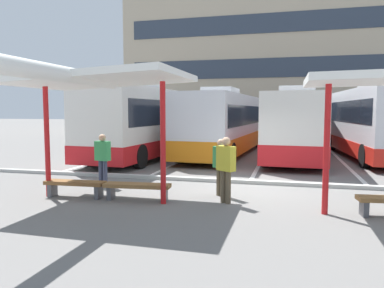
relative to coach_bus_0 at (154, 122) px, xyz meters
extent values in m
plane|color=slate|center=(5.60, -6.83, -1.76)|extent=(160.00, 160.00, 0.00)
cube|color=tan|center=(5.60, 24.83, 8.58)|extent=(31.04, 13.86, 20.69)
cube|color=#2D3847|center=(5.60, 17.87, 0.52)|extent=(28.56, 0.08, 1.82)
cube|color=#2D3847|center=(5.60, 17.87, 4.65)|extent=(28.56, 0.08, 1.82)
cube|color=#2D3847|center=(5.60, 17.87, 8.79)|extent=(28.56, 0.08, 1.82)
cube|color=silver|center=(0.00, 0.00, 0.08)|extent=(3.21, 11.61, 3.13)
cube|color=red|center=(0.00, 0.00, -1.11)|extent=(3.25, 11.65, 0.74)
cube|color=black|center=(0.00, 0.00, 0.53)|extent=(3.18, 10.70, 1.13)
cube|color=black|center=(0.35, 5.70, 0.46)|extent=(2.21, 0.22, 1.88)
cube|color=silver|center=(-0.09, -1.43, 1.83)|extent=(1.64, 2.29, 0.36)
cylinder|color=black|center=(-0.90, 4.20, -1.26)|extent=(0.36, 1.02, 1.00)
cylinder|color=black|center=(1.41, 4.06, -1.26)|extent=(0.36, 1.02, 1.00)
cylinder|color=black|center=(-1.41, -4.06, -1.26)|extent=(0.36, 1.02, 1.00)
cylinder|color=black|center=(0.90, -4.20, -1.26)|extent=(0.36, 1.02, 1.00)
cube|color=silver|center=(3.53, 2.00, -0.03)|extent=(3.32, 12.06, 2.90)
cube|color=orange|center=(3.53, 2.00, -1.05)|extent=(3.36, 12.11, 0.86)
cube|color=black|center=(3.53, 2.00, 0.38)|extent=(3.28, 11.11, 0.98)
cube|color=black|center=(3.92, 7.92, 0.31)|extent=(2.23, 0.23, 1.74)
cube|color=silver|center=(3.43, 0.51, 1.60)|extent=(1.66, 2.30, 0.36)
cylinder|color=black|center=(2.65, 6.43, -1.26)|extent=(0.37, 1.02, 1.00)
cylinder|color=black|center=(4.98, 6.28, -1.26)|extent=(0.37, 1.02, 1.00)
cylinder|color=black|center=(2.08, -2.27, -1.26)|extent=(0.37, 1.02, 1.00)
cylinder|color=black|center=(4.41, -2.43, -1.26)|extent=(0.37, 1.02, 1.00)
cube|color=silver|center=(7.26, 0.90, -0.06)|extent=(3.11, 10.39, 2.84)
cube|color=red|center=(7.26, 0.90, -1.08)|extent=(3.15, 10.44, 0.81)
cube|color=black|center=(7.26, 0.90, 0.21)|extent=(3.10, 9.58, 1.19)
cube|color=black|center=(7.54, 6.00, 0.28)|extent=(2.26, 0.20, 1.71)
cube|color=silver|center=(7.20, -0.38, 1.54)|extent=(1.66, 2.28, 0.36)
cylinder|color=black|center=(6.27, 4.49, -1.26)|extent=(0.35, 1.01, 1.00)
cylinder|color=black|center=(8.63, 4.37, -1.26)|extent=(0.35, 1.01, 1.00)
cylinder|color=black|center=(5.89, -2.57, -1.26)|extent=(0.35, 1.01, 1.00)
cylinder|color=black|center=(8.26, -2.69, -1.26)|extent=(0.35, 1.01, 1.00)
cube|color=silver|center=(10.83, 1.94, 0.08)|extent=(3.22, 10.63, 3.13)
cube|color=red|center=(10.83, 1.94, -1.14)|extent=(3.26, 10.67, 0.68)
cube|color=black|center=(10.83, 1.94, 0.57)|extent=(3.19, 9.80, 1.04)
cube|color=black|center=(10.48, 7.14, 0.46)|extent=(2.22, 0.23, 1.88)
cube|color=silver|center=(10.91, 0.63, 1.83)|extent=(1.66, 2.30, 0.36)
cylinder|color=black|center=(9.43, 5.49, -1.26)|extent=(0.37, 1.02, 1.00)
cylinder|color=black|center=(11.74, 5.65, -1.26)|extent=(0.37, 1.02, 1.00)
cylinder|color=black|center=(9.92, -1.78, -1.26)|extent=(0.37, 1.02, 1.00)
cube|color=white|center=(-1.76, 0.86, -1.75)|extent=(0.16, 14.00, 0.01)
cube|color=white|center=(1.92, 0.86, -1.75)|extent=(0.16, 14.00, 0.01)
cube|color=white|center=(5.60, 0.86, -1.75)|extent=(0.16, 14.00, 0.01)
cube|color=white|center=(9.28, 0.86, -1.75)|extent=(0.16, 14.00, 0.01)
cylinder|color=red|center=(0.36, -9.49, -0.20)|extent=(0.14, 0.14, 3.11)
cylinder|color=red|center=(3.72, -9.49, -0.20)|extent=(0.14, 0.14, 3.11)
cube|color=white|center=(2.04, -9.49, 1.43)|extent=(4.37, 3.36, 0.36)
cylinder|color=white|center=(2.04, -11.02, 1.40)|extent=(0.36, 4.37, 0.36)
cube|color=brown|center=(1.14, -9.41, -1.36)|extent=(1.71, 0.51, 0.10)
cube|color=#4C4C51|center=(0.45, -9.45, -1.58)|extent=(0.14, 0.34, 0.35)
cube|color=#4C4C51|center=(1.84, -9.37, -1.58)|extent=(0.14, 0.34, 0.35)
cube|color=brown|center=(2.94, -9.33, -1.36)|extent=(1.80, 0.57, 0.10)
cube|color=#4C4C51|center=(2.21, -9.39, -1.58)|extent=(0.15, 0.34, 0.35)
cube|color=#4C4C51|center=(3.67, -9.27, -1.58)|extent=(0.15, 0.34, 0.35)
cylinder|color=red|center=(7.64, -9.47, -0.26)|extent=(0.14, 0.14, 3.00)
cube|color=#4C4C51|center=(8.49, -9.41, -1.58)|extent=(0.16, 0.35, 0.35)
cube|color=#ADADA8|center=(5.60, -6.31, -1.70)|extent=(44.00, 0.24, 0.12)
cylinder|color=#33384C|center=(1.08, -7.83, -1.35)|extent=(0.14, 0.14, 0.81)
cylinder|color=#33384C|center=(1.24, -7.86, -1.35)|extent=(0.14, 0.14, 0.81)
cube|color=#338C4C|center=(1.16, -7.85, -0.64)|extent=(0.51, 0.30, 0.61)
sphere|color=tan|center=(1.16, -7.85, -0.22)|extent=(0.22, 0.22, 0.22)
cylinder|color=brown|center=(4.93, -8.21, -1.36)|extent=(0.14, 0.14, 0.79)
cylinder|color=brown|center=(5.06, -8.31, -1.36)|extent=(0.14, 0.14, 0.79)
cube|color=#338C4C|center=(5.00, -8.26, -0.67)|extent=(0.49, 0.47, 0.59)
sphere|color=tan|center=(5.00, -8.26, -0.27)|extent=(0.21, 0.21, 0.21)
cylinder|color=brown|center=(5.33, -9.09, -1.34)|extent=(0.14, 0.14, 0.85)
cylinder|color=brown|center=(5.19, -8.99, -1.34)|extent=(0.14, 0.14, 0.85)
cube|color=gold|center=(5.26, -9.04, -0.60)|extent=(0.53, 0.46, 0.63)
sphere|color=tan|center=(5.26, -9.04, -0.16)|extent=(0.23, 0.23, 0.23)
camera|label=1|loc=(6.76, -18.36, 0.62)|focal=34.74mm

